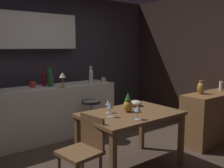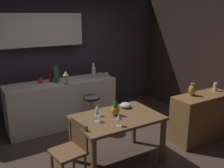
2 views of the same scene
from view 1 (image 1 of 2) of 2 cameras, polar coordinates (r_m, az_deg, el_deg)
ground_plane at (r=3.65m, az=-0.69°, el=-16.99°), size 9.00×9.00×0.00m
wall_kitchen_back at (r=5.09m, az=-15.62°, el=6.35°), size 5.20×0.33×2.60m
wall_side_right at (r=5.41m, az=19.37°, el=5.09°), size 0.10×4.40×2.60m
dining_table at (r=3.26m, az=4.20°, el=-8.01°), size 1.23×0.83×0.74m
kitchen_counter at (r=4.55m, az=-12.44°, el=-6.02°), size 2.10×0.60×0.90m
sideboard_cabinet at (r=4.50m, az=21.30°, el=-7.09°), size 1.10×0.44×0.82m
chair_near_window at (r=2.88m, az=-6.32°, el=-14.26°), size 0.45×0.45×0.81m
bar_stool at (r=4.32m, az=-4.67°, el=-7.87°), size 0.34×0.34×0.67m
wine_glass_left at (r=2.99m, az=-0.40°, el=-4.98°), size 0.07×0.07×0.18m
wine_glass_right at (r=3.19m, az=-0.85°, el=-4.33°), size 0.07×0.07×0.17m
wine_glass_center at (r=2.91m, az=5.82°, el=-5.59°), size 0.08×0.08×0.17m
pineapple_centerpiece at (r=3.24m, az=3.64°, el=-4.42°), size 0.12×0.12×0.25m
fruit_bowl at (r=3.59m, az=5.33°, el=-4.31°), size 0.17×0.17×0.08m
wine_bottle_clear at (r=4.61m, az=-4.76°, el=1.88°), size 0.08×0.08×0.32m
wine_bottle_olive at (r=4.49m, az=-13.44°, el=1.19°), size 0.07×0.07×0.29m
wine_bottle_ruby at (r=4.47m, az=-15.06°, el=1.37°), size 0.07×0.07×0.32m
wine_bottle_green at (r=4.39m, az=-13.83°, el=1.57°), size 0.08×0.08×0.35m
cup_cream at (r=4.82m, az=-1.94°, el=0.98°), size 0.11×0.07×0.09m
cup_red at (r=4.40m, az=-17.43°, el=-0.08°), size 0.12×0.09×0.10m
counter_lamp at (r=4.23m, az=-11.09°, el=1.71°), size 0.11×0.11×0.25m
pillar_candle_tall at (r=4.75m, az=23.35°, el=-0.42°), size 0.07×0.07×0.18m
vase_brass at (r=4.28m, az=19.42°, el=-0.79°), size 0.13×0.13×0.21m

